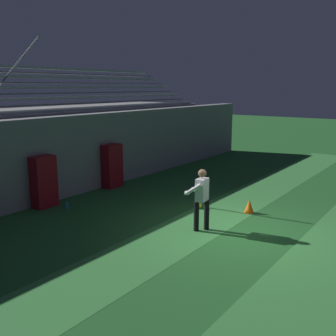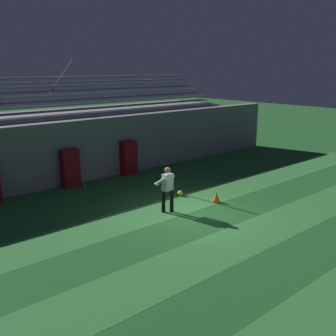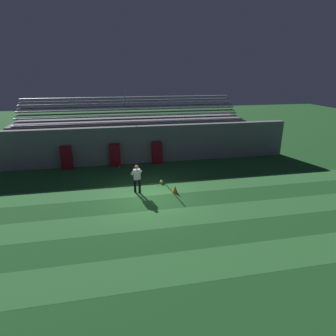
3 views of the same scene
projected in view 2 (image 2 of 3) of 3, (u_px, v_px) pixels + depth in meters
ground_plane at (192, 215)px, 13.81m from camera, size 80.00×80.00×0.00m
turf_stripe_mid at (247, 237)px, 12.03m from camera, size 28.00×1.78×0.01m
turf_stripe_far at (171, 207)px, 14.63m from camera, size 28.00×1.78×0.01m
back_wall at (94, 149)px, 18.22m from camera, size 24.00×0.60×2.80m
padding_pillar_gate_left at (70, 168)px, 16.98m from camera, size 0.76×0.44×1.65m
padding_pillar_gate_right at (129, 158)px, 18.95m from camera, size 0.76×0.44×1.65m
bleacher_stand at (70, 140)px, 19.91m from camera, size 18.00×4.05×5.43m
goalkeeper at (167, 187)px, 13.91m from camera, size 0.62×0.59×1.67m
soccer_ball at (180, 193)px, 15.90m from camera, size 0.22×0.22×0.22m
traffic_cone at (216, 197)px, 15.12m from camera, size 0.30×0.30×0.42m
water_bottle at (85, 186)px, 16.76m from camera, size 0.07×0.07×0.24m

